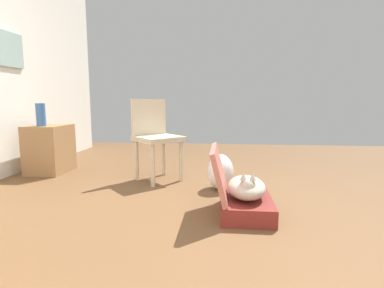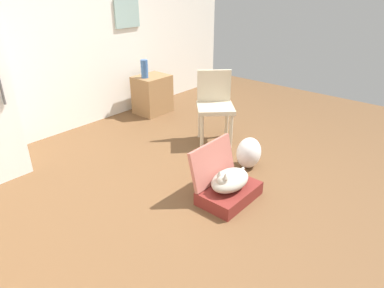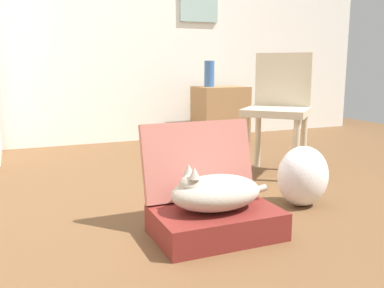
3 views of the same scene
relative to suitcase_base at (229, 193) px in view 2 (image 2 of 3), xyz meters
name	(u,v)px [view 2 (image 2 of 3)]	position (x,y,z in m)	size (l,w,h in m)	color
ground_plane	(191,190)	(-0.12, 0.37, -0.06)	(7.68, 7.68, 0.00)	brown
wall_back	(47,29)	(-0.12, 2.63, 1.24)	(6.40, 0.15, 2.60)	silver
suitcase_base	(229,193)	(0.00, 0.00, 0.00)	(0.57, 0.38, 0.13)	maroon
suitcase_lid	(213,162)	(0.00, 0.20, 0.25)	(0.57, 0.38, 0.04)	#B26356
cat	(229,180)	(-0.01, 0.00, 0.15)	(0.51, 0.28, 0.22)	#B2A899
plastic_bag_white	(249,153)	(0.63, 0.20, 0.10)	(0.29, 0.25, 0.34)	white
side_table	(152,94)	(1.13, 2.22, 0.22)	(0.50, 0.40, 0.56)	olive
vase_tall	(144,69)	(1.01, 2.22, 0.62)	(0.10, 0.10, 0.26)	#38609E
chair	(215,104)	(0.94, 0.90, 0.42)	(0.60, 0.60, 0.86)	beige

